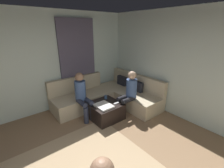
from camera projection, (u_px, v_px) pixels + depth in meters
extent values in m
cube|color=silver|center=(203.00, 70.00, 3.45)|extent=(6.00, 0.12, 2.70)
cube|color=silver|center=(29.00, 65.00, 3.88)|extent=(0.12, 6.00, 2.70)
cube|color=#595166|center=(78.00, 63.00, 4.60)|extent=(0.06, 1.10, 2.50)
cube|color=#C6B593|center=(128.00, 97.00, 4.83)|extent=(2.10, 0.85, 0.42)
cube|color=#C6B593|center=(137.00, 81.00, 4.89)|extent=(2.10, 0.14, 0.45)
cube|color=#C6B593|center=(82.00, 101.00, 4.54)|extent=(0.85, 1.70, 0.42)
cube|color=#C6B593|center=(76.00, 84.00, 4.65)|extent=(0.14, 1.70, 0.45)
cube|color=#26262D|center=(122.00, 81.00, 5.19)|extent=(0.36, 0.12, 0.36)
cube|color=#26262D|center=(137.00, 87.00, 4.67)|extent=(0.36, 0.12, 0.36)
cube|color=black|center=(105.00, 111.00, 4.00)|extent=(0.76, 0.76, 0.42)
cube|color=white|center=(104.00, 106.00, 3.78)|extent=(0.44, 0.36, 0.04)
cylinder|color=#334C72|center=(106.00, 97.00, 4.18)|extent=(0.08, 0.08, 0.10)
cube|color=white|center=(116.00, 103.00, 3.92)|extent=(0.05, 0.15, 0.02)
cylinder|color=black|center=(122.00, 112.00, 3.96)|extent=(0.12, 0.12, 0.42)
cylinder|color=black|center=(118.00, 109.00, 4.09)|extent=(0.12, 0.12, 0.42)
cylinder|color=black|center=(128.00, 100.00, 3.98)|extent=(0.12, 0.40, 0.12)
cylinder|color=black|center=(123.00, 98.00, 4.11)|extent=(0.12, 0.40, 0.12)
cylinder|color=#3F598C|center=(131.00, 88.00, 4.08)|extent=(0.28, 0.28, 0.50)
sphere|color=#D8AD8C|center=(132.00, 75.00, 3.96)|extent=(0.22, 0.22, 0.22)
cylinder|color=#2D3347|center=(92.00, 113.00, 3.89)|extent=(0.12, 0.12, 0.42)
cylinder|color=#2D3347|center=(86.00, 115.00, 3.79)|extent=(0.12, 0.12, 0.42)
cylinder|color=#2D3347|center=(88.00, 101.00, 3.95)|extent=(0.40, 0.12, 0.12)
cylinder|color=#2D3347|center=(82.00, 103.00, 3.84)|extent=(0.40, 0.12, 0.12)
cylinder|color=#3F598C|center=(80.00, 90.00, 3.95)|extent=(0.28, 0.28, 0.50)
sphere|color=#8C664C|center=(79.00, 77.00, 3.83)|extent=(0.22, 0.22, 0.22)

